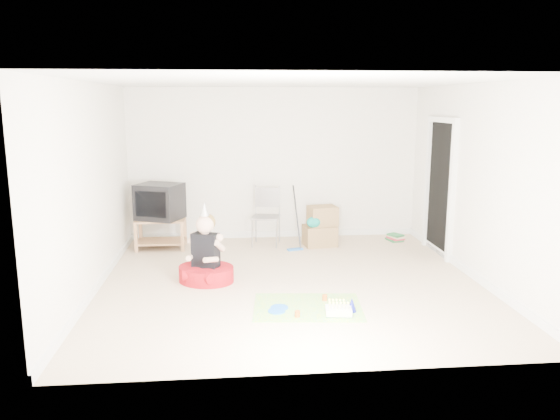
{
  "coord_description": "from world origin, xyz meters",
  "views": [
    {
      "loc": [
        -0.78,
        -6.9,
        2.36
      ],
      "look_at": [
        -0.1,
        0.4,
        0.9
      ],
      "focal_mm": 35.0,
      "sensor_mm": 36.0,
      "label": 1
    }
  ],
  "objects": [
    {
      "name": "tv_stand",
      "position": [
        -1.91,
        1.88,
        0.29
      ],
      "size": [
        0.8,
        0.51,
        0.49
      ],
      "color": "#AB784D",
      "rests_on": "ground"
    },
    {
      "name": "book_pile",
      "position": [
        2.05,
        2.02,
        0.06
      ],
      "size": [
        0.28,
        0.32,
        0.12
      ],
      "color": "#25713A",
      "rests_on": "ground"
    },
    {
      "name": "folding_chair",
      "position": [
        -0.19,
        1.94,
        0.48
      ],
      "size": [
        0.52,
        0.51,
        0.98
      ],
      "color": "gray",
      "rests_on": "ground"
    },
    {
      "name": "ground",
      "position": [
        0.0,
        0.0,
        0.0
      ],
      "size": [
        5.0,
        5.0,
        0.0
      ],
      "primitive_type": "plane",
      "color": "beige",
      "rests_on": "ground"
    },
    {
      "name": "doorway_recess",
      "position": [
        2.48,
        1.2,
        1.02
      ],
      "size": [
        0.02,
        0.9,
        2.05
      ],
      "primitive_type": "cube",
      "color": "black",
      "rests_on": "ground"
    },
    {
      "name": "orange_cup_near",
      "position": [
        0.34,
        -0.74,
        0.04
      ],
      "size": [
        0.08,
        0.08,
        0.07
      ],
      "primitive_type": "cylinder",
      "rotation": [
        0.0,
        0.0,
        -0.31
      ],
      "color": "#CD5516",
      "rests_on": "party_mat"
    },
    {
      "name": "blue_plate_far",
      "position": [
        -0.27,
        -1.04,
        0.01
      ],
      "size": [
        0.22,
        0.22,
        0.01
      ],
      "primitive_type": "cylinder",
      "rotation": [
        0.0,
        0.0,
        0.09
      ],
      "color": "blue",
      "rests_on": "party_mat"
    },
    {
      "name": "blue_plate_near",
      "position": [
        -0.23,
        -0.93,
        0.01
      ],
      "size": [
        0.28,
        0.28,
        0.01
      ],
      "primitive_type": "cylinder",
      "rotation": [
        0.0,
        0.0,
        -0.49
      ],
      "color": "blue",
      "rests_on": "party_mat"
    },
    {
      "name": "seated_woman",
      "position": [
        -1.11,
        0.13,
        0.24
      ],
      "size": [
        0.99,
        0.99,
        1.08
      ],
      "color": "#A70F17",
      "rests_on": "ground"
    },
    {
      "name": "crt_tv",
      "position": [
        -1.91,
        1.88,
        0.78
      ],
      "size": [
        0.83,
        0.77,
        0.57
      ],
      "primitive_type": "cube",
      "rotation": [
        0.0,
        0.0,
        -0.41
      ],
      "color": "black",
      "rests_on": "tv_stand"
    },
    {
      "name": "orange_cup_far",
      "position": [
        -0.06,
        -1.22,
        0.04
      ],
      "size": [
        0.06,
        0.06,
        0.07
      ],
      "primitive_type": "cylinder",
      "rotation": [
        0.0,
        0.0,
        -0.08
      ],
      "color": "#CD5516",
      "rests_on": "party_mat"
    },
    {
      "name": "party_mat",
      "position": [
        0.1,
        -0.93,
        0.0
      ],
      "size": [
        1.33,
        1.02,
        0.01
      ],
      "primitive_type": "cube",
      "rotation": [
        0.0,
        0.0,
        -0.09
      ],
      "color": "#F1328E",
      "rests_on": "ground"
    },
    {
      "name": "floor_mop",
      "position": [
        0.25,
        1.57,
        0.26
      ],
      "size": [
        0.27,
        0.34,
        1.02
      ],
      "color": "blue",
      "rests_on": "ground"
    },
    {
      "name": "birthday_cake",
      "position": [
        0.41,
        -1.19,
        0.04
      ],
      "size": [
        0.31,
        0.26,
        0.14
      ],
      "color": "white",
      "rests_on": "party_mat"
    },
    {
      "name": "cardboard_boxes",
      "position": [
        0.71,
        1.83,
        0.32
      ],
      "size": [
        0.58,
        0.48,
        0.66
      ],
      "color": "olive",
      "rests_on": "ground"
    },
    {
      "name": "blue_party_hat",
      "position": [
        0.58,
        -1.12,
        0.09
      ],
      "size": [
        0.12,
        0.12,
        0.16
      ],
      "primitive_type": "cone",
      "rotation": [
        0.0,
        0.0,
        0.08
      ],
      "color": "#1720A6",
      "rests_on": "party_mat"
    }
  ]
}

